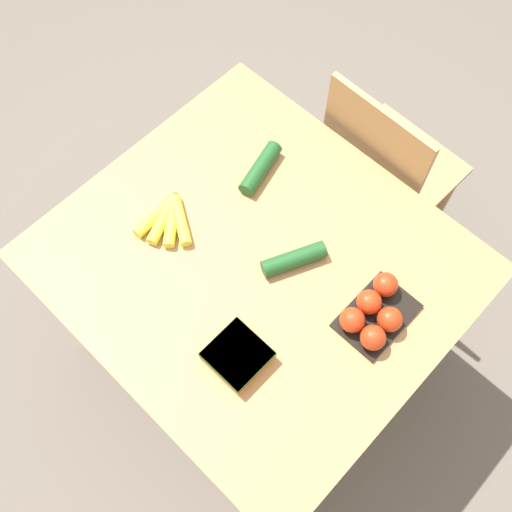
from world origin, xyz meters
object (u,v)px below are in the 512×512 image
(tomato_pack, at_px, (374,313))
(cucumber_near, at_px, (294,259))
(carrot_bag, at_px, (238,355))
(banana_bunch, at_px, (168,218))
(cucumber_far, at_px, (260,168))
(chair, at_px, (382,173))

(tomato_pack, height_order, cucumber_near, tomato_pack)
(carrot_bag, distance_m, cucumber_near, 0.31)
(banana_bunch, relative_size, cucumber_far, 0.92)
(tomato_pack, distance_m, cucumber_far, 0.55)
(tomato_pack, height_order, carrot_bag, tomato_pack)
(chair, xyz_separation_m, carrot_bag, (0.17, -0.89, 0.30))
(chair, relative_size, cucumber_far, 5.02)
(tomato_pack, bearing_deg, cucumber_far, 166.61)
(carrot_bag, height_order, cucumber_near, cucumber_near)
(tomato_pack, bearing_deg, carrot_bag, -118.86)
(banana_bunch, bearing_deg, cucumber_far, 76.02)
(banana_bunch, relative_size, tomato_pack, 0.80)
(chair, distance_m, banana_bunch, 0.84)
(banana_bunch, height_order, cucumber_near, cucumber_near)
(carrot_bag, relative_size, cucumber_near, 0.77)
(cucumber_near, bearing_deg, tomato_pack, 5.56)
(chair, distance_m, cucumber_near, 0.66)
(chair, bearing_deg, banana_bunch, 71.82)
(chair, relative_size, banana_bunch, 5.43)
(chair, xyz_separation_m, cucumber_far, (-0.19, -0.43, 0.30))
(chair, relative_size, carrot_bag, 6.67)
(carrot_bag, bearing_deg, tomato_pack, 61.14)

